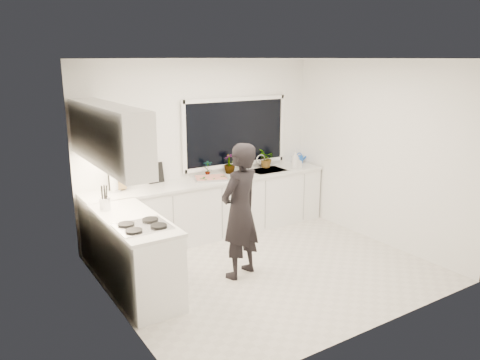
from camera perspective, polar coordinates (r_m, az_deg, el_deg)
floor at (r=6.33m, az=3.29°, el=-10.78°), size 4.00×3.50×0.02m
wall_back at (r=7.34m, az=-4.66°, el=3.93°), size 4.00×0.02×2.70m
wall_left at (r=5.00m, az=-15.48°, el=-1.61°), size 0.02×3.50×2.70m
wall_right at (r=7.23m, az=16.48°, el=3.21°), size 0.02×3.50×2.70m
ceiling at (r=5.73m, az=3.69°, el=14.65°), size 4.00×3.50×0.02m
window at (r=7.58m, az=-0.54°, el=5.84°), size 1.80×0.02×1.00m
base_cabinets_back at (r=7.30m, az=-3.36°, el=-3.48°), size 3.92×0.58×0.88m
base_cabinets_left at (r=5.72m, az=-12.66°, el=-9.08°), size 0.58×1.60×0.88m
countertop_back at (r=7.17m, az=-3.38°, el=-0.00°), size 3.94×0.62×0.04m
countertop_left at (r=5.55m, az=-12.92°, el=-4.72°), size 0.62×1.60×0.04m
upper_cabinets at (r=5.61m, az=-15.86°, el=5.32°), size 0.34×2.10×0.70m
sink at (r=7.73m, az=3.38°, el=0.85°), size 0.58×0.42×0.14m
faucet at (r=7.86m, az=2.54°, el=2.28°), size 0.03×0.03×0.22m
stovetop at (r=5.22m, az=-11.82°, el=-5.48°), size 0.56×0.48×0.03m
person at (r=5.83m, az=-0.01°, el=-3.82°), size 0.73×0.60×1.72m
pizza_tray at (r=7.12m, az=-3.59°, el=0.19°), size 0.59×0.51×0.03m
pizza at (r=7.12m, az=-3.59°, el=0.33°), size 0.53×0.45×0.01m
watering_can at (r=8.31m, az=7.21°, el=2.54°), size 0.17×0.17×0.13m
paper_towel_roll at (r=6.66m, az=-15.12°, el=-0.29°), size 0.13×0.13×0.26m
knife_block at (r=6.73m, az=-14.39°, el=-0.26°), size 0.13×0.10×0.22m
utensil_crock at (r=5.88m, az=-16.14°, el=-2.82°), size 0.16×0.16×0.16m
picture_frame_large at (r=6.81m, az=-14.87°, el=0.13°), size 0.22×0.06×0.28m
picture_frame_small at (r=7.00m, az=-10.25°, el=0.87°), size 0.25×0.04×0.30m
herb_plants at (r=7.68m, az=1.25°, el=2.35°), size 1.38×0.36×0.32m
soap_bottles at (r=7.86m, az=6.81°, el=2.42°), size 0.21×0.17×0.31m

